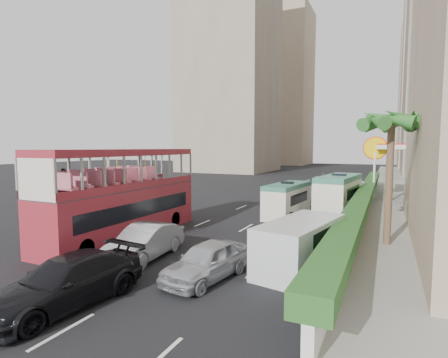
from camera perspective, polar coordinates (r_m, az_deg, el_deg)
The scene contains 19 objects.
ground_plane at distance 18.12m, azimuth -1.09°, elevation -11.37°, with size 200.00×200.00×0.00m, color black.
double_decker_bus at distance 20.90m, azimuth -16.05°, elevation -2.25°, with size 2.50×11.00×5.06m, color maroon.
car_silver_lane_a at distance 17.08m, azimuth -12.75°, elevation -12.54°, with size 1.66×4.76×1.57m, color #B6B8BD.
car_silver_lane_b at distance 14.29m, azimuth -2.82°, elevation -15.99°, with size 1.73×4.29×1.46m, color #B6B8BD.
car_black at distance 13.22m, azimuth -24.23°, elevation -18.27°, with size 2.22×5.45×1.58m, color black.
van_asset at distance 33.53m, azimuth 13.71°, elevation -3.82°, with size 2.49×5.41×1.50m, color silver.
minibus_near at distance 26.59m, azimuth 10.28°, elevation -3.39°, with size 1.86×5.58×2.47m, color silver.
minibus_far at distance 29.01m, azimuth 18.21°, elevation -2.36°, with size 2.23×6.69×2.96m, color silver.
panel_van_near at distance 15.39m, azimuth 12.41°, elevation -10.47°, with size 2.08×5.20×2.08m, color silver.
panel_van_far at distance 35.82m, azimuth 19.91°, elevation -1.78°, with size 2.02×5.06×2.02m, color silver.
sidewalk at distance 40.92m, azimuth 26.78°, elevation -2.50°, with size 6.00×120.00×0.18m, color #99968C.
kerb_wall at distance 29.95m, azimuth 22.04°, elevation -3.80°, with size 0.30×44.00×1.00m, color silver.
hedge at distance 29.84m, azimuth 22.10°, elevation -2.19°, with size 1.10×44.00×0.70m, color #2D6626.
palm_tree at distance 19.66m, azimuth 25.36°, elevation -0.52°, with size 0.36×0.36×6.40m, color brown.
shell_station at distance 38.72m, azimuth 28.50°, elevation 0.98°, with size 6.50×8.00×5.50m, color silver.
tower_far_a at distance 99.46m, azimuth 31.13°, elevation 14.20°, with size 14.00×14.00×44.00m, color tan.
tower_far_b at distance 120.86m, azimuth 29.99°, elevation 11.55°, with size 14.00×14.00×40.00m, color #A1917F.
tower_left_a at distance 80.12m, azimuth 0.97°, elevation 20.26°, with size 18.00×18.00×52.00m, color #A1917F.
tower_left_b at distance 111.11m, azimuth 9.59°, elevation 14.35°, with size 16.00×16.00×46.00m, color tan.
Camera 1 is at (7.68, -15.58, 5.16)m, focal length 28.00 mm.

